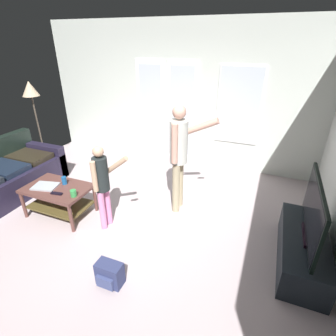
{
  "coord_description": "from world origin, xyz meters",
  "views": [
    {
      "loc": [
        1.87,
        -2.4,
        2.42
      ],
      "look_at": [
        0.79,
        0.26,
        1.0
      ],
      "focal_mm": 28.0,
      "sensor_mm": 36.0,
      "label": 1
    }
  ],
  "objects_px": {
    "coffee_table": "(59,195)",
    "flat_screen_tv": "(313,212)",
    "cup_by_laptop": "(64,181)",
    "laptop_closed": "(45,186)",
    "person_child": "(102,181)",
    "backpack": "(109,274)",
    "floor_lamp": "(31,94)",
    "person_adult": "(180,151)",
    "leather_couch": "(4,178)",
    "cup_near_edge": "(73,193)",
    "tv_stand": "(302,249)",
    "loose_keyboard": "(93,234)",
    "tv_remote_black": "(57,193)"
  },
  "relations": [
    {
      "from": "tv_stand",
      "to": "floor_lamp",
      "type": "relative_size",
      "value": 0.77
    },
    {
      "from": "coffee_table",
      "to": "person_child",
      "type": "relative_size",
      "value": 0.78
    },
    {
      "from": "coffee_table",
      "to": "tv_remote_black",
      "type": "distance_m",
      "value": 0.24
    },
    {
      "from": "tv_stand",
      "to": "loose_keyboard",
      "type": "bearing_deg",
      "value": -168.26
    },
    {
      "from": "person_child",
      "to": "laptop_closed",
      "type": "xyz_separation_m",
      "value": [
        -0.98,
        -0.08,
        -0.26
      ]
    },
    {
      "from": "flat_screen_tv",
      "to": "cup_by_laptop",
      "type": "relative_size",
      "value": 10.54
    },
    {
      "from": "tv_stand",
      "to": "cup_near_edge",
      "type": "relative_size",
      "value": 13.4
    },
    {
      "from": "flat_screen_tv",
      "to": "person_adult",
      "type": "height_order",
      "value": "person_adult"
    },
    {
      "from": "floor_lamp",
      "to": "cup_by_laptop",
      "type": "bearing_deg",
      "value": -35.71
    },
    {
      "from": "person_adult",
      "to": "backpack",
      "type": "bearing_deg",
      "value": -96.89
    },
    {
      "from": "floor_lamp",
      "to": "cup_near_edge",
      "type": "distance_m",
      "value": 2.64
    },
    {
      "from": "flat_screen_tv",
      "to": "loose_keyboard",
      "type": "height_order",
      "value": "flat_screen_tv"
    },
    {
      "from": "person_adult",
      "to": "floor_lamp",
      "type": "distance_m",
      "value": 3.29
    },
    {
      "from": "leather_couch",
      "to": "person_child",
      "type": "bearing_deg",
      "value": -2.51
    },
    {
      "from": "cup_by_laptop",
      "to": "laptop_closed",
      "type": "bearing_deg",
      "value": -139.62
    },
    {
      "from": "loose_keyboard",
      "to": "cup_near_edge",
      "type": "height_order",
      "value": "cup_near_edge"
    },
    {
      "from": "person_child",
      "to": "cup_near_edge",
      "type": "bearing_deg",
      "value": -163.37
    },
    {
      "from": "coffee_table",
      "to": "cup_by_laptop",
      "type": "relative_size",
      "value": 8.02
    },
    {
      "from": "leather_couch",
      "to": "person_child",
      "type": "height_order",
      "value": "person_child"
    },
    {
      "from": "tv_stand",
      "to": "loose_keyboard",
      "type": "relative_size",
      "value": 2.88
    },
    {
      "from": "cup_near_edge",
      "to": "tv_remote_black",
      "type": "relative_size",
      "value": 0.57
    },
    {
      "from": "leather_couch",
      "to": "laptop_closed",
      "type": "bearing_deg",
      "value": -8.51
    },
    {
      "from": "cup_near_edge",
      "to": "flat_screen_tv",
      "type": "bearing_deg",
      "value": 8.08
    },
    {
      "from": "person_child",
      "to": "floor_lamp",
      "type": "bearing_deg",
      "value": 152.03
    },
    {
      "from": "leather_couch",
      "to": "flat_screen_tv",
      "type": "xyz_separation_m",
      "value": [
        4.62,
        0.2,
        0.42
      ]
    },
    {
      "from": "leather_couch",
      "to": "tv_remote_black",
      "type": "relative_size",
      "value": 10.91
    },
    {
      "from": "person_adult",
      "to": "backpack",
      "type": "relative_size",
      "value": 5.68
    },
    {
      "from": "loose_keyboard",
      "to": "laptop_closed",
      "type": "distance_m",
      "value": 1.03
    },
    {
      "from": "person_adult",
      "to": "cup_by_laptop",
      "type": "xyz_separation_m",
      "value": [
        -1.56,
        -0.7,
        -0.46
      ]
    },
    {
      "from": "leather_couch",
      "to": "cup_near_edge",
      "type": "xyz_separation_m",
      "value": [
        1.68,
        -0.22,
        0.21
      ]
    },
    {
      "from": "coffee_table",
      "to": "person_adult",
      "type": "height_order",
      "value": "person_adult"
    },
    {
      "from": "flat_screen_tv",
      "to": "coffee_table",
      "type": "bearing_deg",
      "value": -174.62
    },
    {
      "from": "person_child",
      "to": "backpack",
      "type": "bearing_deg",
      "value": -54.75
    },
    {
      "from": "leather_couch",
      "to": "flat_screen_tv",
      "type": "distance_m",
      "value": 4.65
    },
    {
      "from": "cup_near_edge",
      "to": "leather_couch",
      "type": "bearing_deg",
      "value": 172.65
    },
    {
      "from": "coffee_table",
      "to": "tv_stand",
      "type": "bearing_deg",
      "value": 5.31
    },
    {
      "from": "coffee_table",
      "to": "flat_screen_tv",
      "type": "relative_size",
      "value": 0.76
    },
    {
      "from": "laptop_closed",
      "to": "cup_near_edge",
      "type": "height_order",
      "value": "cup_near_edge"
    },
    {
      "from": "floor_lamp",
      "to": "backpack",
      "type": "distance_m",
      "value": 3.93
    },
    {
      "from": "person_adult",
      "to": "coffee_table",
      "type": "bearing_deg",
      "value": -152.85
    },
    {
      "from": "leather_couch",
      "to": "person_adult",
      "type": "relative_size",
      "value": 1.14
    },
    {
      "from": "coffee_table",
      "to": "person_child",
      "type": "height_order",
      "value": "person_child"
    },
    {
      "from": "tv_stand",
      "to": "backpack",
      "type": "relative_size",
      "value": 4.55
    },
    {
      "from": "person_child",
      "to": "loose_keyboard",
      "type": "bearing_deg",
      "value": -106.29
    },
    {
      "from": "person_adult",
      "to": "cup_near_edge",
      "type": "bearing_deg",
      "value": -142.5
    },
    {
      "from": "floor_lamp",
      "to": "person_child",
      "type": "bearing_deg",
      "value": -27.97
    },
    {
      "from": "tv_stand",
      "to": "floor_lamp",
      "type": "height_order",
      "value": "floor_lamp"
    },
    {
      "from": "flat_screen_tv",
      "to": "backpack",
      "type": "distance_m",
      "value": 2.32
    },
    {
      "from": "person_child",
      "to": "tv_remote_black",
      "type": "relative_size",
      "value": 7.2
    },
    {
      "from": "person_adult",
      "to": "cup_near_edge",
      "type": "xyz_separation_m",
      "value": [
        -1.21,
        -0.93,
        -0.47
      ]
    }
  ]
}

